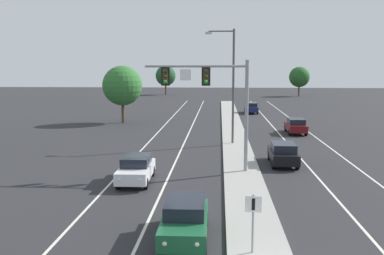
# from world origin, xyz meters

# --- Properties ---
(median_island) EXTENTS (2.40, 110.00, 0.15)m
(median_island) POSITION_xyz_m (0.00, 18.00, 0.07)
(median_island) COLOR #9E9B93
(median_island) RESTS_ON ground
(lane_stripe_oncoming_center) EXTENTS (0.14, 100.00, 0.01)m
(lane_stripe_oncoming_center) POSITION_xyz_m (-4.70, 25.00, 0.00)
(lane_stripe_oncoming_center) COLOR silver
(lane_stripe_oncoming_center) RESTS_ON ground
(lane_stripe_receding_center) EXTENTS (0.14, 100.00, 0.01)m
(lane_stripe_receding_center) POSITION_xyz_m (4.70, 25.00, 0.00)
(lane_stripe_receding_center) COLOR silver
(lane_stripe_receding_center) RESTS_ON ground
(edge_stripe_left) EXTENTS (0.14, 100.00, 0.01)m
(edge_stripe_left) POSITION_xyz_m (-8.00, 25.00, 0.00)
(edge_stripe_left) COLOR silver
(edge_stripe_left) RESTS_ON ground
(edge_stripe_right) EXTENTS (0.14, 100.00, 0.01)m
(edge_stripe_right) POSITION_xyz_m (8.00, 25.00, 0.00)
(edge_stripe_right) COLOR silver
(edge_stripe_right) RESTS_ON ground
(overhead_signal_mast) EXTENTS (6.68, 0.44, 7.20)m
(overhead_signal_mast) POSITION_xyz_m (-1.88, 15.44, 5.31)
(overhead_signal_mast) COLOR gray
(overhead_signal_mast) RESTS_ON median_island
(median_sign_post) EXTENTS (0.60, 0.10, 2.20)m
(median_sign_post) POSITION_xyz_m (-0.26, 2.70, 1.59)
(median_sign_post) COLOR gray
(median_sign_post) RESTS_ON median_island
(street_lamp_median) EXTENTS (2.58, 0.28, 10.00)m
(street_lamp_median) POSITION_xyz_m (-0.54, 25.85, 5.79)
(street_lamp_median) COLOR #4C4C51
(street_lamp_median) RESTS_ON median_island
(car_oncoming_green) EXTENTS (1.87, 4.49, 1.58)m
(car_oncoming_green) POSITION_xyz_m (-2.87, 4.20, 0.82)
(car_oncoming_green) COLOR #195633
(car_oncoming_green) RESTS_ON ground
(car_oncoming_white) EXTENTS (1.91, 4.50, 1.58)m
(car_oncoming_white) POSITION_xyz_m (-6.51, 12.77, 0.82)
(car_oncoming_white) COLOR silver
(car_oncoming_white) RESTS_ON ground
(car_receding_black) EXTENTS (1.89, 4.50, 1.58)m
(car_receding_black) POSITION_xyz_m (3.03, 18.06, 0.82)
(car_receding_black) COLOR black
(car_receding_black) RESTS_ON ground
(car_receding_darkred) EXTENTS (1.86, 4.49, 1.58)m
(car_receding_darkred) POSITION_xyz_m (6.43, 32.77, 0.82)
(car_receding_darkred) COLOR #5B0F14
(car_receding_darkred) RESTS_ON ground
(car_receding_navy) EXTENTS (1.85, 4.48, 1.58)m
(car_receding_navy) POSITION_xyz_m (3.21, 52.36, 0.82)
(car_receding_navy) COLOR #141E4C
(car_receding_navy) RESTS_ON ground
(tree_far_left_a) EXTENTS (4.85, 4.85, 7.02)m
(tree_far_left_a) POSITION_xyz_m (-13.38, 40.03, 4.58)
(tree_far_left_a) COLOR #4C3823
(tree_far_left_a) RESTS_ON ground
(tree_far_right_c) EXTENTS (4.71, 4.71, 6.82)m
(tree_far_right_c) POSITION_xyz_m (16.91, 90.08, 4.45)
(tree_far_right_c) COLOR #4C3823
(tree_far_right_c) RESTS_ON ground
(tree_far_left_c) EXTENTS (4.90, 4.90, 7.09)m
(tree_far_left_c) POSITION_xyz_m (-14.67, 93.48, 4.63)
(tree_far_left_c) COLOR #4C3823
(tree_far_left_c) RESTS_ON ground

